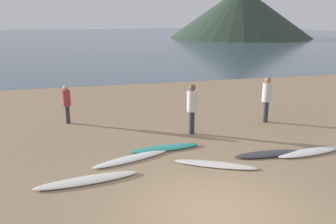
% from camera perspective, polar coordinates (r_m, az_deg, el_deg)
% --- Properties ---
extents(ground_plane, '(120.00, 120.00, 0.20)m').
position_cam_1_polar(ground_plane, '(17.12, -5.28, 0.77)').
color(ground_plane, '#997C5B').
rests_on(ground_plane, ground).
extents(ocean_water, '(140.00, 100.00, 0.01)m').
position_cam_1_polar(ocean_water, '(71.96, -13.08, 11.46)').
color(ocean_water, '#475B6B').
rests_on(ocean_water, ground).
extents(headland_hill, '(27.33, 27.33, 9.54)m').
position_cam_1_polar(headland_hill, '(72.71, 11.52, 15.34)').
color(headland_hill, '#28382B').
rests_on(headland_hill, ground).
extents(surfboard_0, '(2.73, 0.86, 0.09)m').
position_cam_1_polar(surfboard_0, '(9.54, -12.78, -10.58)').
color(surfboard_0, silver).
rests_on(surfboard_0, ground).
extents(surfboard_1, '(2.57, 1.28, 0.08)m').
position_cam_1_polar(surfboard_1, '(10.72, -5.75, -7.37)').
color(surfboard_1, white).
rests_on(surfboard_1, ground).
extents(surfboard_2, '(2.33, 0.64, 0.09)m').
position_cam_1_polar(surfboard_2, '(11.45, -0.56, -5.76)').
color(surfboard_2, teal).
rests_on(surfboard_2, ground).
extents(surfboard_3, '(2.29, 1.55, 0.07)m').
position_cam_1_polar(surfboard_3, '(10.34, 7.59, -8.33)').
color(surfboard_3, silver).
rests_on(surfboard_3, ground).
extents(surfboard_4, '(2.20, 0.58, 0.09)m').
position_cam_1_polar(surfboard_4, '(11.39, 15.73, -6.47)').
color(surfboard_4, '#333338').
rests_on(surfboard_4, ground).
extents(surfboard_5, '(2.38, 0.75, 0.08)m').
position_cam_1_polar(surfboard_5, '(11.95, 21.71, -5.98)').
color(surfboard_5, white).
rests_on(surfboard_5, ground).
extents(person_0, '(0.37, 0.37, 1.82)m').
position_cam_1_polar(person_0, '(12.66, 3.87, 1.13)').
color(person_0, '#2D2D38').
rests_on(person_0, ground).
extents(person_1, '(0.37, 0.37, 1.82)m').
position_cam_1_polar(person_1, '(14.61, 15.54, 2.51)').
color(person_1, '#2D2D38').
rests_on(person_1, ground).
extents(person_2, '(0.31, 0.31, 1.54)m').
position_cam_1_polar(person_2, '(14.50, -15.91, 1.72)').
color(person_2, '#2D2D38').
rests_on(person_2, ground).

